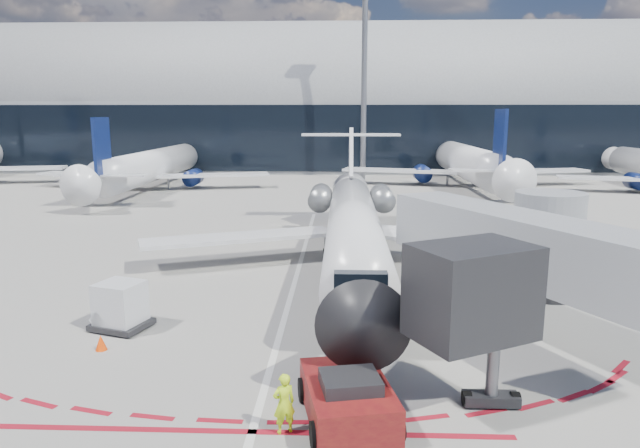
{
  "coord_description": "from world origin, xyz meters",
  "views": [
    {
      "loc": [
        2.36,
        -25.34,
        8.4
      ],
      "look_at": [
        1.26,
        2.92,
        2.89
      ],
      "focal_mm": 32.0,
      "sensor_mm": 36.0,
      "label": 1
    }
  ],
  "objects_px": {
    "regional_jet": "(353,223)",
    "ramp_worker": "(284,403)",
    "pushback_tug": "(348,398)",
    "uld_container": "(121,306)"
  },
  "relations": [
    {
      "from": "regional_jet",
      "to": "ramp_worker",
      "type": "height_order",
      "value": "regional_jet"
    },
    {
      "from": "regional_jet",
      "to": "pushback_tug",
      "type": "bearing_deg",
      "value": -91.52
    },
    {
      "from": "regional_jet",
      "to": "uld_container",
      "type": "height_order",
      "value": "regional_jet"
    },
    {
      "from": "regional_jet",
      "to": "uld_container",
      "type": "relative_size",
      "value": 12.04
    },
    {
      "from": "regional_jet",
      "to": "pushback_tug",
      "type": "relative_size",
      "value": 5.1
    },
    {
      "from": "pushback_tug",
      "to": "ramp_worker",
      "type": "distance_m",
      "value": 1.85
    },
    {
      "from": "regional_jet",
      "to": "pushback_tug",
      "type": "distance_m",
      "value": 16.44
    },
    {
      "from": "ramp_worker",
      "to": "uld_container",
      "type": "bearing_deg",
      "value": -70.74
    },
    {
      "from": "regional_jet",
      "to": "pushback_tug",
      "type": "xyz_separation_m",
      "value": [
        -0.43,
        -16.33,
        -1.82
      ]
    },
    {
      "from": "pushback_tug",
      "to": "uld_container",
      "type": "bearing_deg",
      "value": 132.61
    }
  ]
}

